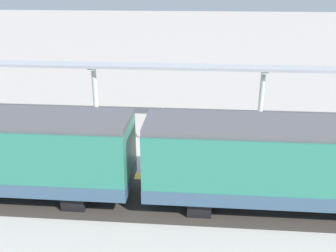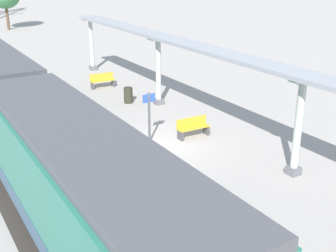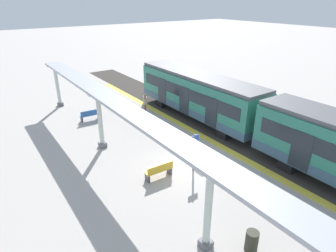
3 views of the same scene
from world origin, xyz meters
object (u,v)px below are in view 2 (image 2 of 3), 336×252
(canopy_pillar_third, at_px, (158,71))
(bench_near_end, at_px, (102,80))
(canopy_pillar_second, at_px, (298,128))
(bench_far_end, at_px, (193,127))
(passenger_waiting_near_edge, at_px, (247,237))
(train_near_carriage, at_px, (83,190))
(platform_info_sign, at_px, (149,112))
(canopy_pillar_fourth, at_px, (92,44))
(trash_bin, at_px, (128,95))

(canopy_pillar_third, height_order, bench_near_end, canopy_pillar_third)
(canopy_pillar_second, distance_m, canopy_pillar_third, 9.69)
(bench_far_end, relative_size, passenger_waiting_near_edge, 0.88)
(train_near_carriage, distance_m, bench_near_end, 16.25)
(train_near_carriage, height_order, platform_info_sign, train_near_carriage)
(bench_near_end, xyz_separation_m, bench_far_end, (0.18, -9.46, 0.00))
(canopy_pillar_fourth, bearing_deg, bench_near_end, -105.23)
(platform_info_sign, bearing_deg, canopy_pillar_third, 55.51)
(trash_bin, relative_size, platform_info_sign, 0.39)
(canopy_pillar_fourth, bearing_deg, train_near_carriage, -112.66)
(bench_near_end, height_order, trash_bin, bench_near_end)
(canopy_pillar_third, relative_size, passenger_waiting_near_edge, 2.08)
(train_near_carriage, bearing_deg, canopy_pillar_second, 2.29)
(trash_bin, distance_m, passenger_waiting_near_edge, 14.54)
(canopy_pillar_third, distance_m, passenger_waiting_near_edge, 13.92)
(bench_near_end, distance_m, bench_far_end, 9.46)
(canopy_pillar_second, xyz_separation_m, canopy_pillar_third, (0.00, 9.69, 0.00))
(bench_far_end, relative_size, trash_bin, 1.77)
(platform_info_sign, xyz_separation_m, passenger_waiting_near_edge, (-2.14, -8.63, -0.25))
(canopy_pillar_third, distance_m, bench_near_end, 5.03)
(canopy_pillar_third, height_order, platform_info_sign, canopy_pillar_third)
(train_near_carriage, distance_m, trash_bin, 13.07)
(canopy_pillar_third, distance_m, canopy_pillar_fourth, 9.22)
(bench_near_end, distance_m, passenger_waiting_near_edge, 18.04)
(train_near_carriage, bearing_deg, passenger_waiting_near_edge, -44.79)
(canopy_pillar_third, bearing_deg, canopy_pillar_second, -90.00)
(train_near_carriage, relative_size, bench_near_end, 7.73)
(train_near_carriage, distance_m, canopy_pillar_third, 12.84)
(canopy_pillar_fourth, bearing_deg, platform_info_sign, -102.33)
(trash_bin, bearing_deg, bench_near_end, 89.42)
(canopy_pillar_second, bearing_deg, platform_info_sign, 118.74)
(trash_bin, relative_size, passenger_waiting_near_edge, 0.50)
(canopy_pillar_second, xyz_separation_m, trash_bin, (-1.27, 10.78, -1.39))
(train_near_carriage, xyz_separation_m, platform_info_sign, (5.07, 5.71, -0.50))
(canopy_pillar_third, bearing_deg, train_near_carriage, -128.73)
(train_near_carriage, distance_m, platform_info_sign, 7.66)
(platform_info_sign, bearing_deg, bench_far_end, -13.93)
(train_near_carriage, relative_size, trash_bin, 13.71)
(canopy_pillar_fourth, xyz_separation_m, passenger_waiting_near_edge, (-5.09, -22.15, -0.74))
(platform_info_sign, bearing_deg, bench_near_end, 79.16)
(canopy_pillar_fourth, xyz_separation_m, platform_info_sign, (-2.96, -13.52, -0.49))
(bench_near_end, distance_m, platform_info_sign, 9.19)
(platform_info_sign, bearing_deg, train_near_carriage, -131.62)
(canopy_pillar_second, height_order, canopy_pillar_third, same)
(bench_near_end, bearing_deg, canopy_pillar_second, -85.09)
(bench_far_end, xyz_separation_m, passenger_waiting_near_edge, (-4.04, -8.16, 0.64))
(canopy_pillar_third, bearing_deg, canopy_pillar_fourth, 90.00)
(canopy_pillar_second, bearing_deg, passenger_waiting_near_edge, -147.54)
(canopy_pillar_fourth, xyz_separation_m, bench_near_end, (-1.24, -4.54, -1.38))
(canopy_pillar_third, height_order, bench_far_end, canopy_pillar_third)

